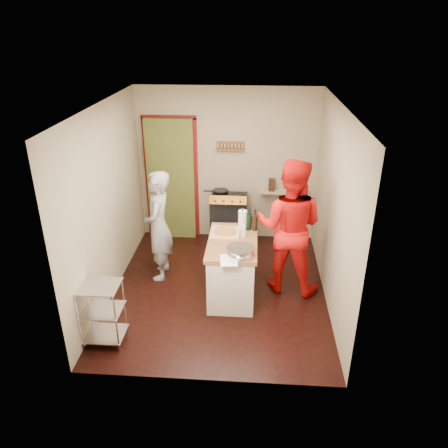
% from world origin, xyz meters
% --- Properties ---
extents(floor, '(3.50, 3.50, 0.00)m').
position_xyz_m(floor, '(0.00, 0.00, 0.00)').
color(floor, black).
rests_on(floor, ground).
extents(back_wall, '(3.00, 0.44, 2.60)m').
position_xyz_m(back_wall, '(-0.64, 1.78, 1.13)').
color(back_wall, tan).
rests_on(back_wall, ground).
extents(left_wall, '(0.04, 3.50, 2.60)m').
position_xyz_m(left_wall, '(-1.50, 0.00, 1.30)').
color(left_wall, tan).
rests_on(left_wall, ground).
extents(right_wall, '(0.04, 3.50, 2.60)m').
position_xyz_m(right_wall, '(1.50, 0.00, 1.30)').
color(right_wall, tan).
rests_on(right_wall, ground).
extents(ceiling, '(3.00, 3.50, 0.02)m').
position_xyz_m(ceiling, '(0.00, 0.00, 2.61)').
color(ceiling, white).
rests_on(ceiling, back_wall).
extents(stove, '(0.60, 0.63, 1.00)m').
position_xyz_m(stove, '(0.05, 1.42, 0.45)').
color(stove, black).
rests_on(stove, ground).
extents(wire_shelving, '(0.48, 0.40, 0.80)m').
position_xyz_m(wire_shelving, '(-1.28, -1.20, 0.44)').
color(wire_shelving, silver).
rests_on(wire_shelving, ground).
extents(island, '(0.66, 1.24, 1.16)m').
position_xyz_m(island, '(0.20, -0.09, 0.45)').
color(island, beige).
rests_on(island, ground).
extents(person_stripe, '(0.42, 0.62, 1.65)m').
position_xyz_m(person_stripe, '(-0.90, 0.33, 0.82)').
color(person_stripe, '#A3A2A7').
rests_on(person_stripe, ground).
extents(person_red, '(1.09, 0.94, 1.93)m').
position_xyz_m(person_red, '(0.95, 0.15, 0.96)').
color(person_red, red).
rests_on(person_red, ground).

